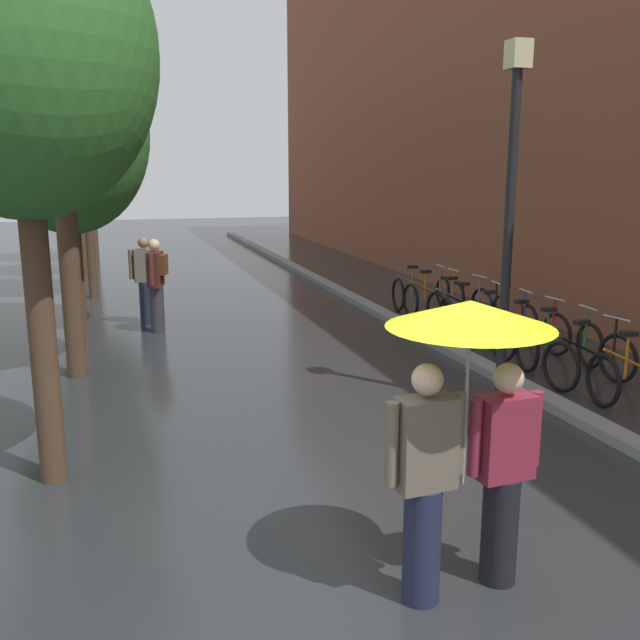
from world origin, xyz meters
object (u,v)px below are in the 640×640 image
(street_tree_1, at_px, (55,79))
(street_tree_4, at_px, (75,129))
(street_tree_2, at_px, (66,133))
(street_tree_5, at_px, (86,125))
(parked_bicycle_2, at_px, (559,345))
(street_tree_3, at_px, (81,108))
(parked_bicycle_5, at_px, (473,314))
(street_tree_0, at_px, (18,55))
(parked_bicycle_8, at_px, (421,292))
(parked_bicycle_1, at_px, (590,361))
(couple_under_umbrella, at_px, (467,403))
(parked_bicycle_0, at_px, (639,376))
(street_lamp_post, at_px, (510,201))
(pedestrian_walking_midground, at_px, (145,280))
(parked_bicycle_4, at_px, (500,324))
(parked_bicycle_6, at_px, (460,306))
(parked_bicycle_7, at_px, (434,298))
(pedestrian_walking_far, at_px, (157,283))
(parked_bicycle_3, at_px, (530,335))

(street_tree_1, distance_m, street_tree_4, 9.95)
(street_tree_2, bearing_deg, street_tree_5, 89.61)
(street_tree_5, relative_size, parked_bicycle_2, 5.33)
(street_tree_1, xyz_separation_m, street_tree_3, (0.09, 6.57, 0.18))
(street_tree_2, height_order, parked_bicycle_5, street_tree_2)
(street_tree_2, xyz_separation_m, parked_bicycle_5, (6.83, -2.28, -3.18))
(street_tree_0, distance_m, parked_bicycle_8, 10.21)
(parked_bicycle_1, xyz_separation_m, couple_under_umbrella, (-3.93, -3.76, 1.01))
(parked_bicycle_8, bearing_deg, street_tree_3, 152.68)
(parked_bicycle_0, height_order, parked_bicycle_5, same)
(parked_bicycle_1, bearing_deg, street_tree_1, 159.31)
(couple_under_umbrella, height_order, street_lamp_post, street_lamp_post)
(parked_bicycle_8, bearing_deg, pedestrian_walking_midground, 177.68)
(parked_bicycle_1, xyz_separation_m, parked_bicycle_5, (0.02, 3.29, 0.00))
(parked_bicycle_5, relative_size, pedestrian_walking_midground, 0.69)
(street_tree_2, relative_size, parked_bicycle_4, 4.61)
(parked_bicycle_6, xyz_separation_m, parked_bicycle_7, (-0.09, 0.94, 0.00))
(street_tree_2, height_order, street_tree_3, street_tree_3)
(pedestrian_walking_far, bearing_deg, street_tree_0, -102.72)
(street_tree_5, xyz_separation_m, street_lamp_post, (5.18, -16.14, -1.74))
(street_tree_0, height_order, couple_under_umbrella, street_tree_0)
(street_tree_2, xyz_separation_m, parked_bicycle_8, (6.88, 0.07, -3.18))
(street_tree_3, xyz_separation_m, street_tree_5, (-0.09, 6.71, 0.02))
(parked_bicycle_2, bearing_deg, parked_bicycle_1, -96.96)
(street_tree_3, xyz_separation_m, parked_bicycle_2, (6.76, -8.27, -3.90))
(street_tree_1, relative_size, street_tree_4, 1.01)
(street_tree_5, bearing_deg, street_tree_0, -90.24)
(parked_bicycle_2, height_order, couple_under_umbrella, couple_under_umbrella)
(street_tree_2, relative_size, couple_under_umbrella, 2.56)
(street_lamp_post, bearing_deg, couple_under_umbrella, -124.43)
(couple_under_umbrella, bearing_deg, parked_bicycle_0, 36.23)
(parked_bicycle_5, bearing_deg, street_lamp_post, -113.73)
(street_tree_0, bearing_deg, parked_bicycle_4, 26.65)
(street_tree_5, xyz_separation_m, pedestrian_walking_far, (1.31, -10.73, -3.38))
(street_tree_5, bearing_deg, parked_bicycle_3, -64.48)
(street_tree_2, height_order, parked_bicycle_7, street_tree_2)
(parked_bicycle_2, bearing_deg, parked_bicycle_3, 92.93)
(couple_under_umbrella, bearing_deg, street_tree_5, 98.18)
(street_tree_2, bearing_deg, parked_bicycle_5, -18.45)
(street_tree_3, relative_size, parked_bicycle_6, 5.21)
(street_tree_4, distance_m, pedestrian_walking_far, 8.16)
(parked_bicycle_8, bearing_deg, couple_under_umbrella, -113.03)
(parked_bicycle_4, height_order, pedestrian_walking_far, pedestrian_walking_far)
(street_lamp_post, bearing_deg, street_tree_1, 151.06)
(parked_bicycle_6, bearing_deg, street_lamp_post, -111.39)
(parked_bicycle_3, height_order, parked_bicycle_8, same)
(street_tree_5, distance_m, parked_bicycle_1, 17.64)
(street_tree_0, distance_m, parked_bicycle_1, 7.73)
(street_tree_0, relative_size, street_lamp_post, 1.22)
(parked_bicycle_6, relative_size, couple_under_umbrella, 0.55)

